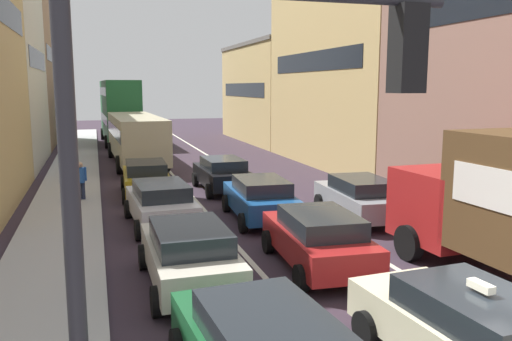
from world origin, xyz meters
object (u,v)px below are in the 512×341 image
Objects in this scene: hatchback_centre_lane_third at (260,198)px; coupe_centre_lane_fourth at (222,173)px; sedan_centre_lane_second at (318,238)px; pedestrian_near_kerb at (80,180)px; sedan_left_lane_fourth at (146,177)px; sedan_right_lane_behind_truck at (360,197)px; traffic_light_pole at (217,174)px; wagon_left_lane_second at (189,253)px; bus_mid_queue_primary at (136,135)px; sedan_left_lane_third at (161,203)px; taxi_centre_lane_front at (470,331)px; bus_far_queue_secondary at (120,109)px.

hatchback_centre_lane_third and coupe_centre_lane_fourth have the same top height.
pedestrian_near_kerb reaches higher than sedan_centre_lane_second.
pedestrian_near_kerb is at bearing 34.88° from sedan_centre_lane_second.
coupe_centre_lane_fourth and sedan_left_lane_fourth have the same top height.
sedan_right_lane_behind_truck is at bearing -35.54° from sedan_centre_lane_second.
traffic_light_pole reaches higher than wagon_left_lane_second.
traffic_light_pole is 1.25× the size of sedan_right_lane_behind_truck.
bus_mid_queue_primary is at bearing 26.15° from sedan_right_lane_behind_truck.
sedan_left_lane_third is at bearing 35.79° from sedan_centre_lane_second.
wagon_left_lane_second is 10.69m from sedan_left_lane_fourth.
taxi_centre_lane_front is 1.01× the size of sedan_left_lane_third.
sedan_centre_lane_second is 1.01× the size of sedan_left_lane_fourth.
traffic_light_pole reaches higher than bus_mid_queue_primary.
sedan_right_lane_behind_truck is at bearing -146.56° from pedestrian_near_kerb.
sedan_left_lane_third and sedan_right_lane_behind_truck have the same top height.
sedan_left_lane_fourth is (0.01, 10.69, 0.00)m from wagon_left_lane_second.
wagon_left_lane_second is at bearing 177.00° from sedan_left_lane_third.
traffic_light_pole reaches higher than taxi_centre_lane_front.
sedan_left_lane_third is 26.89m from bus_far_queue_secondary.
wagon_left_lane_second and coupe_centre_lane_fourth have the same top height.
sedan_centre_lane_second is 3.36m from wagon_left_lane_second.
sedan_centre_lane_second and sedan_right_lane_behind_truck have the same top height.
taxi_centre_lane_front is 0.42× the size of bus_mid_queue_primary.
sedan_left_lane_fourth is (-3.39, 5.33, 0.00)m from hatchback_centre_lane_third.
hatchback_centre_lane_third and sedan_left_lane_third have the same top height.
sedan_centre_lane_second is 5.40m from sedan_right_lane_behind_truck.
wagon_left_lane_second is at bearing 150.87° from hatchback_centre_lane_third.
coupe_centre_lane_fourth is at bearing 76.54° from traffic_light_pole.
wagon_left_lane_second is at bearing 127.14° from sedan_right_lane_behind_truck.
bus_mid_queue_primary is (1.23, 27.05, -2.06)m from traffic_light_pole.
bus_far_queue_secondary is (-3.55, 37.55, 2.03)m from taxi_centre_lane_front.
bus_far_queue_secondary is (-3.41, 27.03, 2.03)m from hatchback_centre_lane_third.
sedan_centre_lane_second is 1.02× the size of coupe_centre_lane_fourth.
bus_mid_queue_primary reaches higher than pedestrian_near_kerb.
coupe_centre_lane_fourth is 2.61× the size of pedestrian_near_kerb.
pedestrian_near_kerb is at bearing 14.34° from wagon_left_lane_second.
sedan_centre_lane_second is 32.34m from bus_far_queue_secondary.
pedestrian_near_kerb reaches higher than sedan_left_lane_fourth.
hatchback_centre_lane_third is 3.39m from sedan_left_lane_third.
traffic_light_pole is 39.42m from bus_far_queue_secondary.
hatchback_centre_lane_third is 27.31m from bus_far_queue_secondary.
coupe_centre_lane_fourth is at bearing -35.40° from sedan_left_lane_third.
traffic_light_pole reaches higher than sedan_right_lane_behind_truck.
pedestrian_near_kerb is at bearing 104.71° from sedan_left_lane_fourth.
bus_far_queue_secondary is (-0.02, 26.81, 2.03)m from sedan_left_lane_third.
taxi_centre_lane_front is 25.43m from bus_mid_queue_primary.
hatchback_centre_lane_third is 5.42m from coupe_centre_lane_fourth.
sedan_left_lane_fourth is 2.62× the size of pedestrian_near_kerb.
sedan_left_lane_third is 5.23m from pedestrian_near_kerb.
bus_far_queue_secondary is at bearing 17.31° from sedan_right_lane_behind_truck.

